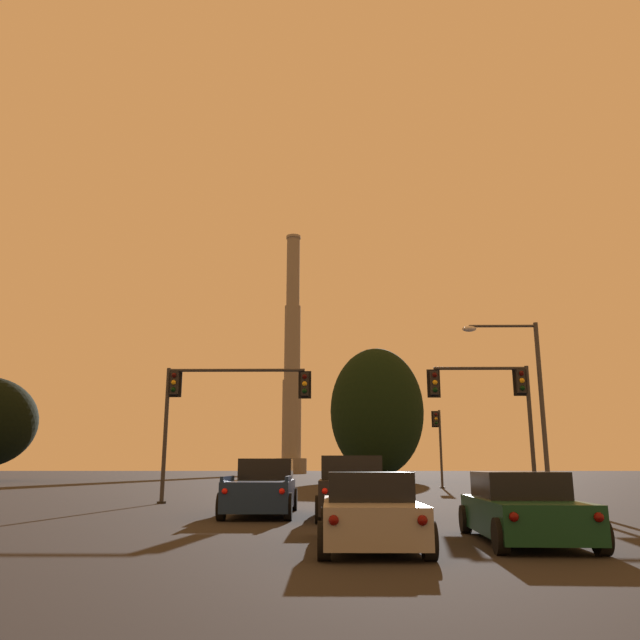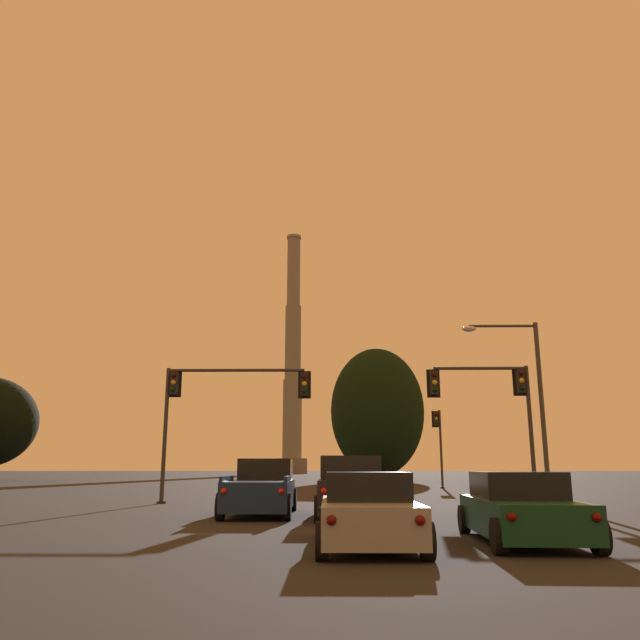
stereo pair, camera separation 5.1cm
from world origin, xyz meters
name	(u,v)px [view 1 (the left image)]	position (x,y,z in m)	size (l,w,h in m)	color
sedan_center_lane_second	(369,511)	(0.12, 13.44, 0.67)	(2.00, 4.71, 1.43)	gray
pickup_truck_left_lane_front	(263,489)	(-2.89, 21.97, 0.80)	(2.26, 5.53, 1.82)	navy
sedan_right_lane_second	(521,509)	(3.36, 14.14, 0.67)	(2.19, 4.78, 1.43)	#0F3823
suv_center_lane_front	(351,488)	(0.00, 20.45, 0.90)	(2.13, 4.92, 1.86)	black
traffic_light_overhead_left	(216,398)	(-5.71, 28.31, 4.56)	(6.64, 0.50, 5.90)	#2D2D30
traffic_light_overhead_right	(495,398)	(6.59, 27.70, 4.45)	(4.56, 0.50, 5.86)	#2D2D30
traffic_light_far_right	(439,436)	(7.72, 48.84, 3.82)	(0.78, 0.50, 5.82)	#2D2D30
street_lamp	(528,388)	(8.01, 27.67, 4.87)	(3.38, 0.36, 7.81)	#38383A
smokestack	(292,376)	(-9.78, 156.82, 24.09)	(7.59, 7.59, 61.59)	slate
treeline_right_mid	(377,411)	(4.90, 72.38, 7.79)	(10.64, 9.57, 15.08)	black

